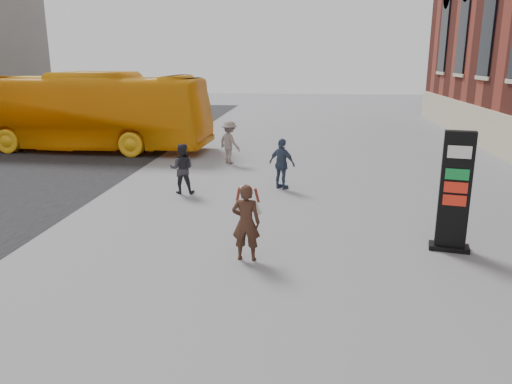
# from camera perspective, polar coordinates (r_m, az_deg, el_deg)

# --- Properties ---
(ground) EXTENTS (100.00, 100.00, 0.00)m
(ground) POSITION_cam_1_polar(r_m,az_deg,el_deg) (10.26, -1.93, -8.35)
(ground) COLOR #9E9EA3
(info_pylon) EXTENTS (0.91, 0.58, 2.62)m
(info_pylon) POSITION_cam_1_polar(r_m,az_deg,el_deg) (11.46, 21.76, -0.01)
(info_pylon) COLOR black
(info_pylon) RESTS_ON ground
(woman) EXTENTS (0.61, 0.55, 1.62)m
(woman) POSITION_cam_1_polar(r_m,az_deg,el_deg) (10.26, -1.15, -3.38)
(woman) COLOR #3C2216
(woman) RESTS_ON ground
(bus) EXTENTS (12.64, 3.54, 3.48)m
(bus) POSITION_cam_1_polar(r_m,az_deg,el_deg) (24.26, -20.35, 8.64)
(bus) COLOR #F6A710
(bus) RESTS_ON road
(pedestrian_a) EXTENTS (0.81, 0.67, 1.55)m
(pedestrian_a) POSITION_cam_1_polar(r_m,az_deg,el_deg) (15.56, -8.47, 2.67)
(pedestrian_a) COLOR #2B2A30
(pedestrian_a) RESTS_ON ground
(pedestrian_b) EXTENTS (1.24, 1.20, 1.69)m
(pedestrian_b) POSITION_cam_1_polar(r_m,az_deg,el_deg) (19.87, -3.04, 5.70)
(pedestrian_b) COLOR gray
(pedestrian_b) RESTS_ON ground
(pedestrian_c) EXTENTS (1.02, 0.83, 1.62)m
(pedestrian_c) POSITION_cam_1_polar(r_m,az_deg,el_deg) (15.93, 2.99, 3.23)
(pedestrian_c) COLOR #394960
(pedestrian_c) RESTS_ON ground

